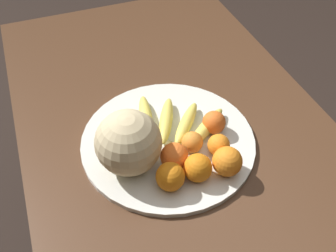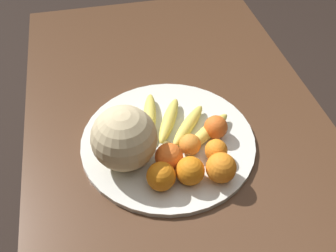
# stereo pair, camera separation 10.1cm
# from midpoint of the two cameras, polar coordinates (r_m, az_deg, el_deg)

# --- Properties ---
(kitchen_table) EXTENTS (1.56, 0.86, 0.76)m
(kitchen_table) POSITION_cam_midpoint_polar(r_m,az_deg,el_deg) (1.15, 4.70, -5.35)
(kitchen_table) COLOR #4C301E
(kitchen_table) RESTS_ON ground_plane
(fruit_bowl) EXTENTS (0.47, 0.47, 0.01)m
(fruit_bowl) POSITION_cam_midpoint_polar(r_m,az_deg,el_deg) (1.06, 2.75, -2.30)
(fruit_bowl) COLOR silver
(fruit_bowl) RESTS_ON kitchen_table
(melon) EXTENTS (0.16, 0.16, 0.16)m
(melon) POSITION_cam_midpoint_polar(r_m,az_deg,el_deg) (0.94, -3.34, -1.96)
(melon) COLOR beige
(melon) RESTS_ON fruit_bowl
(banana_bunch) EXTENTS (0.25, 0.26, 0.04)m
(banana_bunch) POSITION_cam_midpoint_polar(r_m,az_deg,el_deg) (1.07, 4.12, 0.22)
(banana_bunch) COLOR brown
(banana_bunch) RESTS_ON fruit_bowl
(orange_front_left) EXTENTS (0.07, 0.07, 0.07)m
(orange_front_left) POSITION_cam_midpoint_polar(r_m,az_deg,el_deg) (0.96, 10.76, -6.14)
(orange_front_left) COLOR orange
(orange_front_left) RESTS_ON fruit_bowl
(orange_front_right) EXTENTS (0.07, 0.07, 0.07)m
(orange_front_right) POSITION_cam_midpoint_polar(r_m,az_deg,el_deg) (0.96, 3.16, -4.68)
(orange_front_right) COLOR orange
(orange_front_right) RESTS_ON fruit_bowl
(orange_mid_center) EXTENTS (0.06, 0.06, 0.06)m
(orange_mid_center) POSITION_cam_midpoint_polar(r_m,az_deg,el_deg) (1.00, 9.90, -3.65)
(orange_mid_center) COLOR orange
(orange_mid_center) RESTS_ON fruit_bowl
(orange_back_left) EXTENTS (0.07, 0.07, 0.07)m
(orange_back_left) POSITION_cam_midpoint_polar(r_m,az_deg,el_deg) (0.94, 6.34, -6.65)
(orange_back_left) COLOR orange
(orange_back_left) RESTS_ON fruit_bowl
(orange_back_right) EXTENTS (0.06, 0.06, 0.06)m
(orange_back_right) POSITION_cam_midpoint_polar(r_m,az_deg,el_deg) (1.05, 9.70, -0.31)
(orange_back_right) COLOR orange
(orange_back_right) RESTS_ON fruit_bowl
(orange_top_small) EXTENTS (0.07, 0.07, 0.07)m
(orange_top_small) POSITION_cam_midpoint_polar(r_m,az_deg,el_deg) (0.93, 2.15, -7.49)
(orange_top_small) COLOR orange
(orange_top_small) RESTS_ON fruit_bowl
(orange_side_extra) EXTENTS (0.06, 0.06, 0.06)m
(orange_side_extra) POSITION_cam_midpoint_polar(r_m,az_deg,el_deg) (1.01, 6.31, -2.82)
(orange_side_extra) COLOR orange
(orange_side_extra) RESTS_ON fruit_bowl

